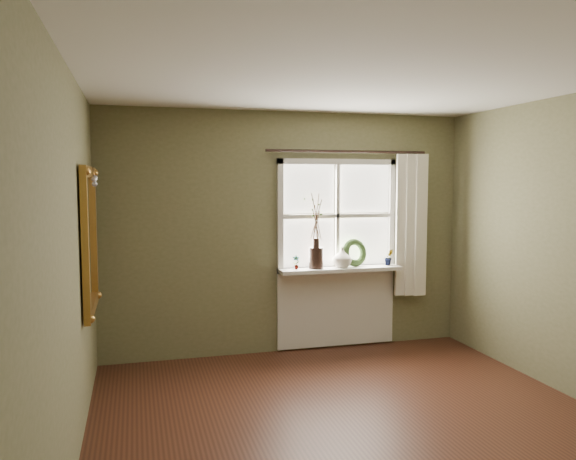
{
  "coord_description": "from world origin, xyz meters",
  "views": [
    {
      "loc": [
        -1.6,
        -3.58,
        1.86
      ],
      "look_at": [
        -0.2,
        1.55,
        1.39
      ],
      "focal_mm": 35.0,
      "sensor_mm": 36.0,
      "label": 1
    }
  ],
  "objects_px": {
    "cream_vase": "(342,257)",
    "wreath": "(354,256)",
    "gilt_mirror": "(89,239)",
    "dark_jug": "(316,258)"
  },
  "relations": [
    {
      "from": "cream_vase",
      "to": "wreath",
      "type": "xyz_separation_m",
      "value": [
        0.16,
        0.04,
        0.01
      ]
    },
    {
      "from": "cream_vase",
      "to": "wreath",
      "type": "distance_m",
      "value": 0.16
    },
    {
      "from": "cream_vase",
      "to": "gilt_mirror",
      "type": "height_order",
      "value": "gilt_mirror"
    },
    {
      "from": "cream_vase",
      "to": "gilt_mirror",
      "type": "distance_m",
      "value": 2.71
    },
    {
      "from": "dark_jug",
      "to": "gilt_mirror",
      "type": "xyz_separation_m",
      "value": [
        -2.24,
        -0.88,
        0.35
      ]
    },
    {
      "from": "wreath",
      "to": "gilt_mirror",
      "type": "bearing_deg",
      "value": -176.5
    },
    {
      "from": "wreath",
      "to": "gilt_mirror",
      "type": "height_order",
      "value": "gilt_mirror"
    },
    {
      "from": "cream_vase",
      "to": "dark_jug",
      "type": "bearing_deg",
      "value": 180.0
    },
    {
      "from": "dark_jug",
      "to": "wreath",
      "type": "height_order",
      "value": "wreath"
    },
    {
      "from": "dark_jug",
      "to": "wreath",
      "type": "bearing_deg",
      "value": 4.97
    }
  ]
}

